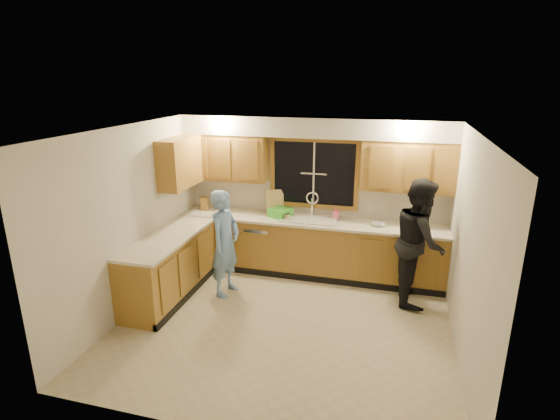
{
  "coord_description": "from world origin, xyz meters",
  "views": [
    {
      "loc": [
        1.25,
        -4.82,
        3.1
      ],
      "look_at": [
        -0.22,
        0.65,
        1.34
      ],
      "focal_mm": 28.0,
      "sensor_mm": 36.0,
      "label": 1
    }
  ],
  "objects_px": {
    "stove": "(148,284)",
    "dish_crate": "(280,213)",
    "sink": "(309,223)",
    "woman": "(419,242)",
    "man": "(225,243)",
    "knife_block": "(205,204)",
    "dishwasher": "(258,245)",
    "soap_bottle": "(336,213)",
    "bowl": "(378,224)"
  },
  "relations": [
    {
      "from": "dishwasher",
      "to": "soap_bottle",
      "type": "distance_m",
      "value": 1.39
    },
    {
      "from": "man",
      "to": "knife_block",
      "type": "relative_size",
      "value": 6.95
    },
    {
      "from": "stove",
      "to": "dish_crate",
      "type": "relative_size",
      "value": 2.91
    },
    {
      "from": "man",
      "to": "soap_bottle",
      "type": "bearing_deg",
      "value": -42.14
    },
    {
      "from": "knife_block",
      "to": "dishwasher",
      "type": "bearing_deg",
      "value": -16.8
    },
    {
      "from": "sink",
      "to": "woman",
      "type": "height_order",
      "value": "woman"
    },
    {
      "from": "stove",
      "to": "woman",
      "type": "distance_m",
      "value": 3.73
    },
    {
      "from": "sink",
      "to": "bowl",
      "type": "relative_size",
      "value": 4.37
    },
    {
      "from": "stove",
      "to": "man",
      "type": "bearing_deg",
      "value": 48.09
    },
    {
      "from": "dish_crate",
      "to": "soap_bottle",
      "type": "relative_size",
      "value": 1.53
    },
    {
      "from": "man",
      "to": "knife_block",
      "type": "xyz_separation_m",
      "value": [
        -0.77,
        1.02,
        0.25
      ]
    },
    {
      "from": "sink",
      "to": "man",
      "type": "bearing_deg",
      "value": -136.77
    },
    {
      "from": "dishwasher",
      "to": "woman",
      "type": "xyz_separation_m",
      "value": [
        2.5,
        -0.46,
        0.48
      ]
    },
    {
      "from": "stove",
      "to": "dish_crate",
      "type": "height_order",
      "value": "dish_crate"
    },
    {
      "from": "sink",
      "to": "dish_crate",
      "type": "distance_m",
      "value": 0.5
    },
    {
      "from": "knife_block",
      "to": "bowl",
      "type": "height_order",
      "value": "knife_block"
    },
    {
      "from": "woman",
      "to": "soap_bottle",
      "type": "height_order",
      "value": "woman"
    },
    {
      "from": "sink",
      "to": "knife_block",
      "type": "relative_size",
      "value": 3.81
    },
    {
      "from": "sink",
      "to": "knife_block",
      "type": "xyz_separation_m",
      "value": [
        -1.81,
        0.04,
        0.17
      ]
    },
    {
      "from": "sink",
      "to": "soap_bottle",
      "type": "height_order",
      "value": "sink"
    },
    {
      "from": "knife_block",
      "to": "bowl",
      "type": "relative_size",
      "value": 1.15
    },
    {
      "from": "dish_crate",
      "to": "soap_bottle",
      "type": "height_order",
      "value": "soap_bottle"
    },
    {
      "from": "sink",
      "to": "dishwasher",
      "type": "xyz_separation_m",
      "value": [
        -0.85,
        -0.01,
        -0.45
      ]
    },
    {
      "from": "dishwasher",
      "to": "knife_block",
      "type": "height_order",
      "value": "knife_block"
    },
    {
      "from": "dishwasher",
      "to": "dish_crate",
      "type": "relative_size",
      "value": 2.66
    },
    {
      "from": "stove",
      "to": "dish_crate",
      "type": "distance_m",
      "value": 2.33
    },
    {
      "from": "sink",
      "to": "soap_bottle",
      "type": "xyz_separation_m",
      "value": [
        0.39,
        0.13,
        0.16
      ]
    },
    {
      "from": "sink",
      "to": "dishwasher",
      "type": "distance_m",
      "value": 0.96
    },
    {
      "from": "sink",
      "to": "soap_bottle",
      "type": "distance_m",
      "value": 0.44
    },
    {
      "from": "man",
      "to": "bowl",
      "type": "relative_size",
      "value": 7.97
    },
    {
      "from": "stove",
      "to": "dish_crate",
      "type": "bearing_deg",
      "value": 54.35
    },
    {
      "from": "man",
      "to": "knife_block",
      "type": "distance_m",
      "value": 1.3
    },
    {
      "from": "stove",
      "to": "knife_block",
      "type": "relative_size",
      "value": 3.99
    },
    {
      "from": "bowl",
      "to": "soap_bottle",
      "type": "bearing_deg",
      "value": 166.88
    },
    {
      "from": "sink",
      "to": "stove",
      "type": "xyz_separation_m",
      "value": [
        -1.8,
        -1.82,
        -0.41
      ]
    },
    {
      "from": "dishwasher",
      "to": "woman",
      "type": "relative_size",
      "value": 0.46
    },
    {
      "from": "dishwasher",
      "to": "knife_block",
      "type": "xyz_separation_m",
      "value": [
        -0.96,
        0.05,
        0.62
      ]
    },
    {
      "from": "sink",
      "to": "stove",
      "type": "relative_size",
      "value": 0.96
    },
    {
      "from": "knife_block",
      "to": "dish_crate",
      "type": "distance_m",
      "value": 1.33
    },
    {
      "from": "sink",
      "to": "man",
      "type": "relative_size",
      "value": 0.55
    },
    {
      "from": "stove",
      "to": "bowl",
      "type": "relative_size",
      "value": 4.57
    },
    {
      "from": "dishwasher",
      "to": "man",
      "type": "relative_size",
      "value": 0.52
    },
    {
      "from": "stove",
      "to": "woman",
      "type": "bearing_deg",
      "value": 21.43
    },
    {
      "from": "man",
      "to": "woman",
      "type": "distance_m",
      "value": 2.74
    },
    {
      "from": "dishwasher",
      "to": "woman",
      "type": "bearing_deg",
      "value": -10.33
    },
    {
      "from": "sink",
      "to": "knife_block",
      "type": "height_order",
      "value": "sink"
    },
    {
      "from": "stove",
      "to": "man",
      "type": "xyz_separation_m",
      "value": [
        0.76,
        0.85,
        0.33
      ]
    },
    {
      "from": "dish_crate",
      "to": "bowl",
      "type": "bearing_deg",
      "value": -1.51
    },
    {
      "from": "knife_block",
      "to": "soap_bottle",
      "type": "xyz_separation_m",
      "value": [
        2.2,
        0.09,
        -0.01
      ]
    },
    {
      "from": "stove",
      "to": "bowl",
      "type": "xyz_separation_m",
      "value": [
        2.86,
        1.8,
        0.49
      ]
    }
  ]
}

